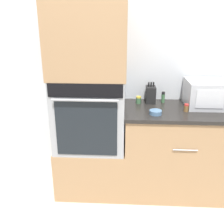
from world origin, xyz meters
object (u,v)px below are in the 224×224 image
object	(u,v)px
microwave	(208,94)
condiment_jar_far	(163,97)
bowl	(156,112)
condiment_jar_near	(187,108)
wall_oven	(91,111)
knife_block	(151,94)
condiment_jar_mid	(139,100)

from	to	relation	value
microwave	condiment_jar_far	world-z (taller)	microwave
bowl	condiment_jar_near	world-z (taller)	condiment_jar_near
wall_oven	condiment_jar_far	bearing A→B (deg)	15.12
knife_block	condiment_jar_near	world-z (taller)	knife_block
knife_block	condiment_jar_mid	xyz separation A→B (m)	(-0.12, -0.04, -0.05)
knife_block	wall_oven	bearing A→B (deg)	-162.01
condiment_jar_near	knife_block	bearing A→B (deg)	140.56
condiment_jar_mid	condiment_jar_far	bearing A→B (deg)	8.50
wall_oven	condiment_jar_far	size ratio (longest dim) A/B	6.31
knife_block	condiment_jar_far	world-z (taller)	knife_block
wall_oven	condiment_jar_mid	distance (m)	0.51
bowl	condiment_jar_mid	bearing A→B (deg)	114.53
wall_oven	bowl	size ratio (longest dim) A/B	6.27
knife_block	condiment_jar_mid	size ratio (longest dim) A/B	2.95
microwave	condiment_jar_far	bearing A→B (deg)	167.27
knife_block	bowl	size ratio (longest dim) A/B	1.87
condiment_jar_mid	condiment_jar_far	world-z (taller)	condiment_jar_far
wall_oven	bowl	xyz separation A→B (m)	(0.62, -0.16, 0.06)
condiment_jar_mid	condiment_jar_near	bearing A→B (deg)	-27.03
wall_oven	condiment_jar_mid	world-z (taller)	wall_oven
wall_oven	microwave	distance (m)	1.17
microwave	condiment_jar_mid	bearing A→B (deg)	175.24
bowl	condiment_jar_mid	size ratio (longest dim) A/B	1.58
wall_oven	condiment_jar_near	size ratio (longest dim) A/B	9.69
wall_oven	bowl	distance (m)	0.65
condiment_jar_far	bowl	bearing A→B (deg)	-107.28
microwave	condiment_jar_mid	size ratio (longest dim) A/B	5.66
microwave	knife_block	distance (m)	0.55
bowl	condiment_jar_mid	xyz separation A→B (m)	(-0.14, 0.32, 0.02)
wall_oven	condiment_jar_near	distance (m)	0.92
knife_block	condiment_jar_near	xyz separation A→B (m)	(0.32, -0.26, -0.05)
condiment_jar_near	wall_oven	bearing A→B (deg)	176.01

